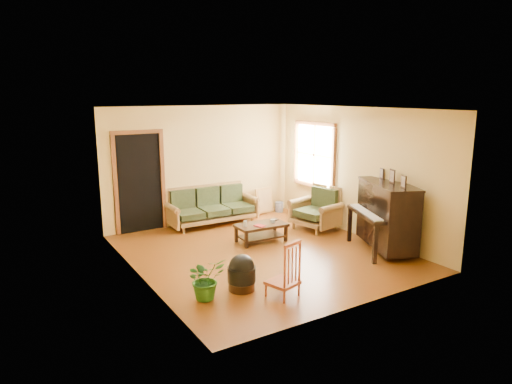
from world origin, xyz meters
TOP-DOWN VIEW (x-y plane):
  - floor at (0.00, 0.00)m, footprint 5.00×5.00m
  - doorway at (-1.45, 2.48)m, footprint 1.08×0.16m
  - window at (2.21, 1.30)m, footprint 0.12×1.36m
  - sofa at (0.06, 2.13)m, footprint 1.99×0.86m
  - coffee_table at (0.32, 0.55)m, footprint 1.01×0.58m
  - armchair at (1.75, 0.66)m, footprint 1.04×1.07m
  - piano at (2.01, -1.10)m, footprint 1.35×1.66m
  - footstool at (-1.12, -1.20)m, footprint 0.45×0.45m
  - red_chair at (-0.73, -1.70)m, footprint 0.50×0.52m
  - leaning_frame at (1.54, 2.33)m, footprint 0.50×0.18m
  - ceramic_crock at (1.92, 2.26)m, footprint 0.27×0.27m
  - potted_plant at (-1.71, -1.20)m, footprint 0.58×0.51m
  - book at (0.14, 0.41)m, footprint 0.20×0.24m
  - candle at (-0.04, 0.55)m, footprint 0.07×0.07m
  - glass_jar at (0.57, 0.52)m, footprint 0.13×0.13m
  - remote at (0.70, 0.61)m, footprint 0.14×0.04m

SIDE VIEW (x-z plane):
  - floor at x=0.00m, z-range 0.00..0.00m
  - ceramic_crock at x=1.92m, z-range 0.00..0.25m
  - coffee_table at x=0.32m, z-range 0.00..0.36m
  - footstool at x=-1.12m, z-range 0.00..0.40m
  - potted_plant at x=-1.71m, z-range 0.00..0.60m
  - leaning_frame at x=1.54m, z-range 0.00..0.65m
  - remote at x=0.70m, z-range 0.36..0.37m
  - book at x=0.14m, z-range 0.36..0.38m
  - glass_jar at x=0.57m, z-range 0.36..0.42m
  - candle at x=-0.04m, z-range 0.36..0.48m
  - red_chair at x=-0.73m, z-range 0.00..0.84m
  - sofa at x=0.06m, z-range 0.00..0.85m
  - armchair at x=1.75m, z-range 0.00..0.92m
  - piano at x=2.01m, z-range 0.00..1.28m
  - doorway at x=-1.45m, z-range 0.00..2.05m
  - window at x=2.21m, z-range 0.77..2.23m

